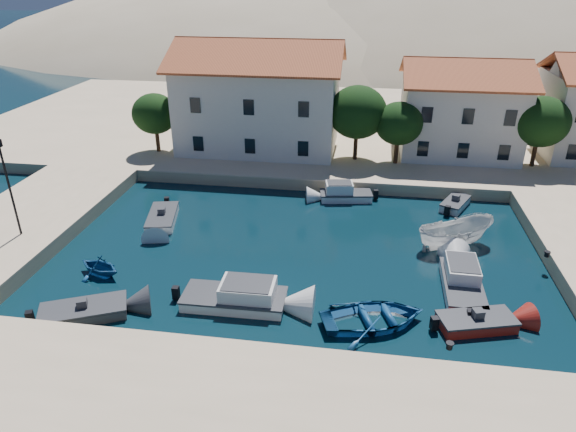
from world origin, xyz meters
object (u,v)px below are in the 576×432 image
object	(u,v)px
lamppost	(7,179)
cabin_cruiser_east	(462,283)
building_mid	(461,106)
building_left	(259,94)
cabin_cruiser_south	(234,297)
boat_east	(453,246)
rowboat_south	(373,324)

from	to	relation	value
lamppost	cabin_cruiser_east	xyz separation A→B (m)	(27.09, -0.85, -4.28)
building_mid	building_left	bearing A→B (deg)	-176.82
cabin_cruiser_south	boat_east	bearing A→B (deg)	32.83
rowboat_south	boat_east	bearing A→B (deg)	-48.82
building_left	building_mid	bearing A→B (deg)	3.18
building_mid	cabin_cruiser_east	world-z (taller)	building_mid
building_left	cabin_cruiser_east	bearing A→B (deg)	-53.22
cabin_cruiser_south	boat_east	world-z (taller)	cabin_cruiser_south
building_left	building_mid	world-z (taller)	building_left
cabin_cruiser_south	rowboat_south	bearing A→B (deg)	-5.54
building_mid	cabin_cruiser_east	bearing A→B (deg)	-96.30
cabin_cruiser_south	rowboat_south	world-z (taller)	cabin_cruiser_south
building_mid	cabin_cruiser_south	bearing A→B (deg)	-120.32
lamppost	boat_east	distance (m)	28.08
building_mid	cabin_cruiser_south	distance (m)	29.35
building_mid	cabin_cruiser_east	xyz separation A→B (m)	(-2.41, -21.85, -4.75)
building_left	cabin_cruiser_east	size ratio (longest dim) A/B	2.88
building_mid	cabin_cruiser_south	world-z (taller)	building_mid
lamppost	boat_east	world-z (taller)	lamppost
building_mid	boat_east	xyz separation A→B (m)	(-2.16, -16.70, -5.22)
lamppost	cabin_cruiser_east	distance (m)	27.44
rowboat_south	cabin_cruiser_east	distance (m)	6.17
building_left	boat_east	xyz separation A→B (m)	(15.84, -15.70, -5.94)
building_left	building_mid	size ratio (longest dim) A/B	1.40
building_left	boat_east	bearing A→B (deg)	-44.75
building_left	rowboat_south	world-z (taller)	building_left
building_mid	lamppost	size ratio (longest dim) A/B	1.69
lamppost	cabin_cruiser_east	bearing A→B (deg)	-1.80
lamppost	rowboat_south	world-z (taller)	lamppost
cabin_cruiser_south	boat_east	distance (m)	14.98
boat_east	rowboat_south	bearing A→B (deg)	123.27
cabin_cruiser_south	cabin_cruiser_east	size ratio (longest dim) A/B	1.08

